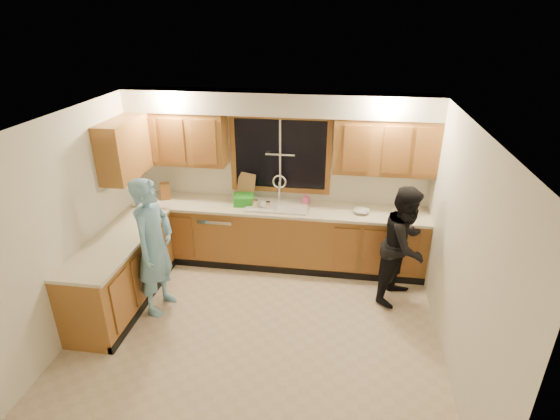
# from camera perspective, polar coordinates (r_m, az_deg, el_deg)

# --- Properties ---
(floor) EXTENTS (4.20, 4.20, 0.00)m
(floor) POSITION_cam_1_polar(r_m,az_deg,el_deg) (5.35, -3.07, -15.67)
(floor) COLOR beige
(floor) RESTS_ON ground
(ceiling) EXTENTS (4.20, 4.20, 0.00)m
(ceiling) POSITION_cam_1_polar(r_m,az_deg,el_deg) (4.19, -3.85, 11.35)
(ceiling) COLOR silver
(wall_back) EXTENTS (4.20, 0.00, 4.20)m
(wall_back) POSITION_cam_1_polar(r_m,az_deg,el_deg) (6.35, 0.04, 4.29)
(wall_back) COLOR white
(wall_back) RESTS_ON ground
(wall_left) EXTENTS (0.00, 3.80, 3.80)m
(wall_left) POSITION_cam_1_polar(r_m,az_deg,el_deg) (5.44, -25.62, -1.90)
(wall_left) COLOR white
(wall_left) RESTS_ON ground
(wall_right) EXTENTS (0.00, 3.80, 3.80)m
(wall_right) POSITION_cam_1_polar(r_m,az_deg,el_deg) (4.72, 22.52, -5.34)
(wall_right) COLOR white
(wall_right) RESTS_ON ground
(base_cabinets_back) EXTENTS (4.20, 0.60, 0.88)m
(base_cabinets_back) POSITION_cam_1_polar(r_m,az_deg,el_deg) (6.41, -0.36, -3.44)
(base_cabinets_back) COLOR #9C652D
(base_cabinets_back) RESTS_ON ground
(base_cabinets_left) EXTENTS (0.60, 1.90, 0.88)m
(base_cabinets_left) POSITION_cam_1_polar(r_m,az_deg,el_deg) (5.92, -19.96, -7.67)
(base_cabinets_left) COLOR #9C652D
(base_cabinets_left) RESTS_ON ground
(countertop_back) EXTENTS (4.20, 0.63, 0.04)m
(countertop_back) POSITION_cam_1_polar(r_m,az_deg,el_deg) (6.20, -0.39, 0.25)
(countertop_back) COLOR beige
(countertop_back) RESTS_ON base_cabinets_back
(countertop_left) EXTENTS (0.63, 1.90, 0.04)m
(countertop_left) POSITION_cam_1_polar(r_m,az_deg,el_deg) (5.70, -20.49, -3.76)
(countertop_left) COLOR beige
(countertop_left) RESTS_ON base_cabinets_left
(upper_cabinets_left) EXTENTS (1.35, 0.33, 0.75)m
(upper_cabinets_left) POSITION_cam_1_polar(r_m,az_deg,el_deg) (6.38, -13.11, 9.17)
(upper_cabinets_left) COLOR #9C652D
(upper_cabinets_left) RESTS_ON wall_back
(upper_cabinets_right) EXTENTS (1.35, 0.33, 0.75)m
(upper_cabinets_right) POSITION_cam_1_polar(r_m,az_deg,el_deg) (5.98, 13.58, 8.09)
(upper_cabinets_right) COLOR #9C652D
(upper_cabinets_right) RESTS_ON wall_back
(upper_cabinets_return) EXTENTS (0.33, 0.90, 0.75)m
(upper_cabinets_return) POSITION_cam_1_polar(r_m,az_deg,el_deg) (6.05, -19.71, 7.54)
(upper_cabinets_return) COLOR #9C652D
(upper_cabinets_return) RESTS_ON wall_left
(soffit) EXTENTS (4.20, 0.35, 0.30)m
(soffit) POSITION_cam_1_polar(r_m,az_deg,el_deg) (5.88, -0.21, 13.78)
(soffit) COLOR beige
(soffit) RESTS_ON wall_back
(window_frame) EXTENTS (1.44, 0.03, 1.14)m
(window_frame) POSITION_cam_1_polar(r_m,az_deg,el_deg) (6.23, 0.03, 7.28)
(window_frame) COLOR black
(window_frame) RESTS_ON wall_back
(sink) EXTENTS (0.86, 0.52, 0.57)m
(sink) POSITION_cam_1_polar(r_m,az_deg,el_deg) (6.23, -0.36, 0.03)
(sink) COLOR silver
(sink) RESTS_ON countertop_back
(dishwasher) EXTENTS (0.60, 0.56, 0.82)m
(dishwasher) POSITION_cam_1_polar(r_m,az_deg,el_deg) (6.59, -7.70, -3.17)
(dishwasher) COLOR white
(dishwasher) RESTS_ON floor
(stove) EXTENTS (0.58, 0.75, 0.90)m
(stove) POSITION_cam_1_polar(r_m,az_deg,el_deg) (5.52, -22.66, -10.62)
(stove) COLOR white
(stove) RESTS_ON floor
(man) EXTENTS (0.50, 0.69, 1.75)m
(man) POSITION_cam_1_polar(r_m,az_deg,el_deg) (5.47, -16.10, -4.64)
(man) COLOR #72B1D8
(man) RESTS_ON floor
(woman) EXTENTS (0.88, 0.95, 1.55)m
(woman) POSITION_cam_1_polar(r_m,az_deg,el_deg) (5.71, 15.98, -4.42)
(woman) COLOR black
(woman) RESTS_ON floor
(knife_block) EXTENTS (0.16, 0.15, 0.24)m
(knife_block) POSITION_cam_1_polar(r_m,az_deg,el_deg) (6.62, -14.76, 2.39)
(knife_block) COLOR #975D29
(knife_block) RESTS_ON countertop_back
(cutting_board) EXTENTS (0.31, 0.21, 0.39)m
(cutting_board) POSITION_cam_1_polar(r_m,az_deg,el_deg) (6.41, -4.45, 3.13)
(cutting_board) COLOR tan
(cutting_board) RESTS_ON countertop_back
(dish_crate) EXTENTS (0.33, 0.32, 0.14)m
(dish_crate) POSITION_cam_1_polar(r_m,az_deg,el_deg) (6.28, -4.73, 1.38)
(dish_crate) COLOR green
(dish_crate) RESTS_ON countertop_back
(soap_bottle) EXTENTS (0.11, 0.11, 0.18)m
(soap_bottle) POSITION_cam_1_polar(r_m,az_deg,el_deg) (6.23, 3.42, 1.45)
(soap_bottle) COLOR #DE5490
(soap_bottle) RESTS_ON countertop_back
(bowl) EXTENTS (0.24, 0.24, 0.05)m
(bowl) POSITION_cam_1_polar(r_m,az_deg,el_deg) (6.08, 10.58, -0.19)
(bowl) COLOR silver
(bowl) RESTS_ON countertop_back
(can_left) EXTENTS (0.09, 0.09, 0.13)m
(can_left) POSITION_cam_1_polar(r_m,az_deg,el_deg) (6.11, -3.29, 0.74)
(can_left) COLOR beige
(can_left) RESTS_ON countertop_back
(can_right) EXTENTS (0.08, 0.08, 0.12)m
(can_right) POSITION_cam_1_polar(r_m,az_deg,el_deg) (6.07, -1.57, 0.56)
(can_right) COLOR beige
(can_right) RESTS_ON countertop_back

